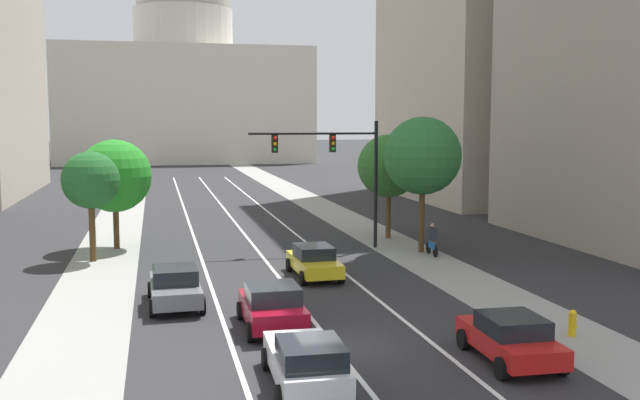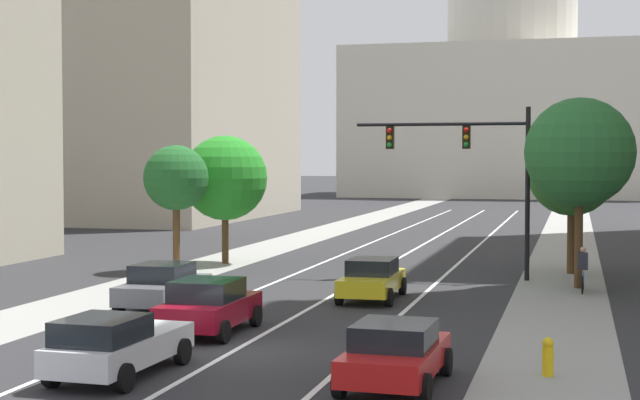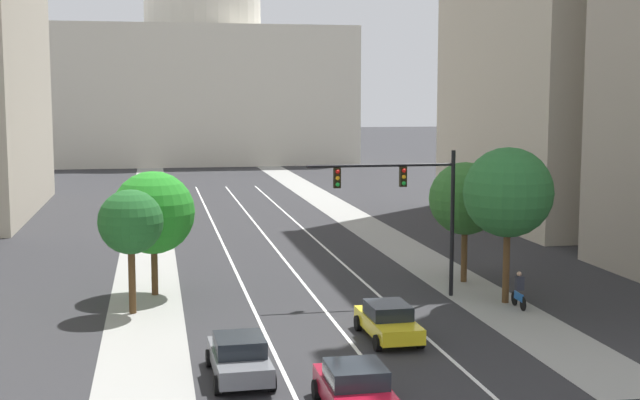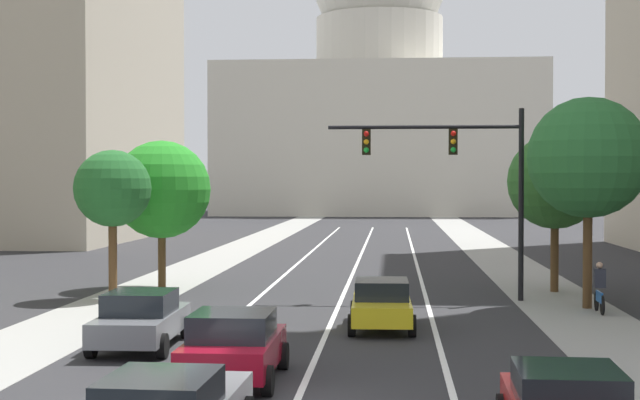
% 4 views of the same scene
% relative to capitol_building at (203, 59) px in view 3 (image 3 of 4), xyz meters
% --- Properties ---
extents(ground_plane, '(400.00, 400.00, 0.00)m').
position_rel_capitol_building_xyz_m(ground_plane, '(0.00, -67.67, -15.13)').
color(ground_plane, '#2B2B2D').
extents(sidewalk_left, '(3.38, 130.00, 0.01)m').
position_rel_capitol_building_xyz_m(sidewalk_left, '(-8.03, -72.67, -15.12)').
color(sidewalk_left, gray).
rests_on(sidewalk_left, ground).
extents(sidewalk_right, '(3.38, 130.00, 0.01)m').
position_rel_capitol_building_xyz_m(sidewalk_right, '(8.03, -72.67, -15.12)').
color(sidewalk_right, gray).
rests_on(sidewalk_right, ground).
extents(lane_stripe_left, '(0.16, 90.00, 0.01)m').
position_rel_capitol_building_xyz_m(lane_stripe_left, '(-3.17, -82.67, -15.12)').
color(lane_stripe_left, white).
rests_on(lane_stripe_left, ground).
extents(lane_stripe_center, '(0.16, 90.00, 0.01)m').
position_rel_capitol_building_xyz_m(lane_stripe_center, '(0.00, -82.67, -15.12)').
color(lane_stripe_center, white).
rests_on(lane_stripe_center, ground).
extents(lane_stripe_right, '(0.16, 90.00, 0.01)m').
position_rel_capitol_building_xyz_m(lane_stripe_right, '(3.17, -82.67, -15.12)').
color(lane_stripe_right, white).
rests_on(lane_stripe_right, ground).
extents(capitol_building, '(42.11, 23.88, 41.36)m').
position_rel_capitol_building_xyz_m(capitol_building, '(0.00, 0.00, 0.00)').
color(capitol_building, beige).
rests_on(capitol_building, ground).
extents(car_crimson, '(2.10, 4.01, 1.57)m').
position_rel_capitol_building_xyz_m(car_crimson, '(-1.58, -105.49, -14.33)').
color(car_crimson, maroon).
rests_on(car_crimson, ground).
extents(car_yellow, '(2.01, 4.42, 1.46)m').
position_rel_capitol_building_xyz_m(car_yellow, '(1.58, -97.79, -14.38)').
color(car_yellow, yellow).
rests_on(car_yellow, ground).
extents(car_gray, '(2.13, 4.47, 1.52)m').
position_rel_capitol_building_xyz_m(car_gray, '(-4.75, -101.56, -14.35)').
color(car_gray, slate).
rests_on(car_gray, ground).
extents(traffic_signal_mast, '(7.24, 0.39, 7.12)m').
position_rel_capitol_building_xyz_m(traffic_signal_mast, '(4.46, -90.99, -10.15)').
color(traffic_signal_mast, black).
rests_on(traffic_signal_mast, ground).
extents(cyclist, '(0.37, 1.70, 1.72)m').
position_rel_capitol_building_xyz_m(cyclist, '(8.83, -94.02, -14.28)').
color(cyclist, black).
rests_on(cyclist, ground).
extents(street_tree_mid_left, '(4.03, 4.03, 6.10)m').
position_rel_capitol_building_xyz_m(street_tree_mid_left, '(-7.59, -88.11, -11.05)').
color(street_tree_mid_left, '#51381E').
rests_on(street_tree_mid_left, ground).
extents(street_tree_near_right, '(4.21, 4.21, 7.36)m').
position_rel_capitol_building_xyz_m(street_tree_near_right, '(8.67, -92.86, -9.89)').
color(street_tree_near_right, '#51381E').
rests_on(street_tree_near_right, ground).
extents(street_tree_near_left, '(2.90, 2.90, 5.61)m').
position_rel_capitol_building_xyz_m(street_tree_near_left, '(-8.58, -91.62, -11.00)').
color(street_tree_near_left, '#51381E').
rests_on(street_tree_near_left, ground).
extents(street_tree_mid_right, '(3.79, 3.79, 6.31)m').
position_rel_capitol_building_xyz_m(street_tree_mid_right, '(8.35, -88.08, -10.73)').
color(street_tree_mid_right, '#51381E').
rests_on(street_tree_mid_right, ground).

